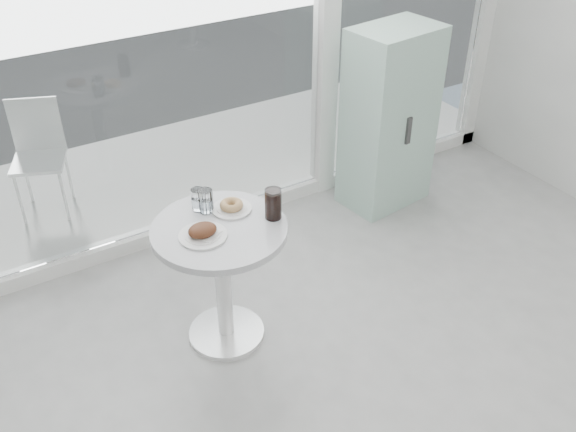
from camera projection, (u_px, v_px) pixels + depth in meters
main_table at (221, 260)px, 3.46m from camera, size 0.72×0.72×0.77m
patio_deck at (177, 170)px, 5.32m from camera, size 5.60×1.60×0.05m
mint_cabinet at (389, 119)px, 4.63m from camera, size 0.67×0.49×1.34m
patio_chair at (38, 150)px, 4.57m from camera, size 0.46×0.46×0.82m
plate_fritter at (203, 232)px, 3.26m from camera, size 0.25×0.25×0.07m
plate_donut at (232, 207)px, 3.46m from camera, size 0.22×0.22×0.05m
water_tumbler_a at (198, 200)px, 3.45m from camera, size 0.08×0.08×0.12m
water_tumbler_b at (206, 202)px, 3.43m from camera, size 0.08×0.08×0.13m
cola_glass at (273, 204)px, 3.37m from camera, size 0.09×0.09×0.17m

